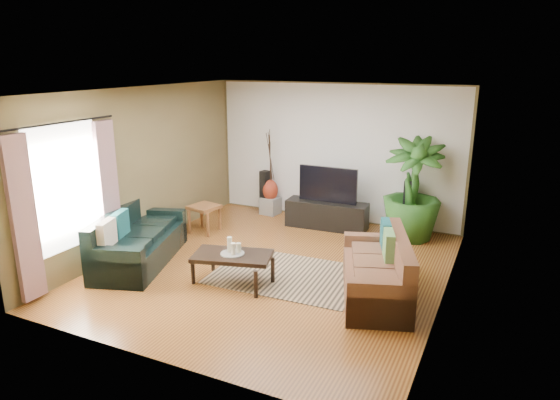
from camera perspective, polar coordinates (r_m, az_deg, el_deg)
The scene contains 28 objects.
floor at distance 7.82m, azimuth -0.63°, elevation -7.79°, with size 5.50×5.50×0.00m, color #9A5F27.
ceiling at distance 7.17m, azimuth -0.70°, elevation 12.38°, with size 5.50×5.50×0.00m, color white.
wall_back at distance 9.87m, azimuth 6.38°, elevation 5.36°, with size 5.00×5.00×0.00m, color brown.
wall_front at distance 5.16m, azimuth -14.23°, elevation -4.93°, with size 5.00×5.00×0.00m, color brown.
wall_left at distance 8.74m, azimuth -15.59°, elevation 3.50°, with size 5.50×5.50×0.00m, color brown.
wall_right at distance 6.71m, azimuth 18.91°, elevation -0.47°, with size 5.50×5.50×0.00m, color brown.
backwall_panel at distance 9.86m, azimuth 6.37°, elevation 5.35°, with size 4.90×4.90×0.00m, color white.
window_pane at distance 7.62m, azimuth -23.30°, elevation 1.37°, with size 1.80×1.80×0.00m, color white.
curtain_near at distance 7.19m, azimuth -27.23°, elevation -2.00°, with size 0.08×0.35×2.20m, color gray.
curtain_far at distance 8.14m, azimuth -18.98°, elevation 0.86°, with size 0.08×0.35×2.20m, color gray.
curtain_rod at distance 7.42m, azimuth -23.81°, elevation 8.06°, with size 0.03×0.03×1.90m, color black.
sofa_left at distance 8.20m, azimuth -15.74°, elevation -4.07°, with size 2.04×0.87×0.85m, color black.
sofa_right at distance 6.91m, azimuth 10.87°, elevation -7.56°, with size 1.82×0.82×0.85m, color brown.
area_rug at distance 7.58m, azimuth 0.82°, elevation -8.54°, with size 2.18×1.54×0.01m, color tan.
coffee_table at distance 7.27m, azimuth -5.42°, elevation -7.81°, with size 1.10×0.60×0.45m, color black.
candle_tray at distance 7.18m, azimuth -5.46°, elevation -6.10°, with size 0.34×0.34×0.02m, color gray.
candle_tall at distance 7.19m, azimuth -5.78°, elevation -5.07°, with size 0.07×0.07×0.22m, color beige.
candle_mid at distance 7.10m, azimuth -5.37°, elevation -5.57°, with size 0.07×0.07×0.17m, color beige.
candle_short at distance 7.17m, azimuth -4.75°, elevation -5.46°, with size 0.07×0.07×0.14m, color beige.
tv_stand at distance 9.57m, azimuth 5.36°, elevation -1.69°, with size 1.55×0.46×0.52m, color black.
television at distance 9.43m, azimuth 5.49°, elevation 1.78°, with size 1.13×0.06×0.67m, color black.
speaker_left at distance 10.39m, azimuth -1.72°, elevation 0.91°, with size 0.16×0.18×0.90m, color black.
speaker_right at distance 9.45m, azimuth 14.49°, elevation -0.80°, with size 0.18×0.20×1.01m, color black.
potted_plant at distance 9.09m, azimuth 14.88°, elevation 1.18°, with size 1.02×1.02×1.83m, color #24541C.
plant_pot at distance 9.31m, azimuth 14.54°, elevation -3.48°, with size 0.34×0.34×0.26m, color black.
pedestal at distance 10.41m, azimuth -1.10°, elevation -0.65°, with size 0.35×0.35×0.35m, color gray.
vase at distance 10.32m, azimuth -1.11°, elevation 1.12°, with size 0.32×0.32×0.44m, color maroon.
side_table at distance 9.41m, azimuth -8.62°, elevation -2.12°, with size 0.49×0.49×0.52m, color brown.
Camera 1 is at (3.14, -6.43, 3.15)m, focal length 32.00 mm.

